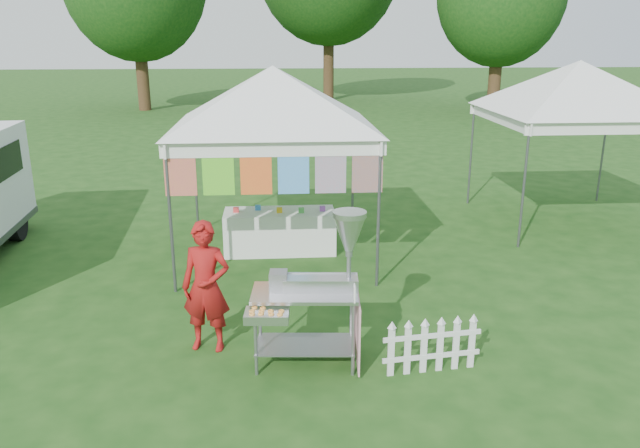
{
  "coord_description": "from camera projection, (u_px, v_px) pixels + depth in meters",
  "views": [
    {
      "loc": [
        -0.0,
        -6.11,
        3.46
      ],
      "look_at": [
        0.57,
        1.57,
        1.1
      ],
      "focal_mm": 35.0,
      "sensor_mm": 36.0,
      "label": 1
    }
  ],
  "objects": [
    {
      "name": "ground",
      "position": [
        279.0,
        363.0,
        6.84
      ],
      "size": [
        120.0,
        120.0,
        0.0
      ],
      "primitive_type": "plane",
      "color": "#194313",
      "rests_on": "ground"
    },
    {
      "name": "canopy_main",
      "position": [
        272.0,
        66.0,
        9.29
      ],
      "size": [
        4.24,
        4.24,
        3.45
      ],
      "color": "#59595E",
      "rests_on": "ground"
    },
    {
      "name": "canopy_right",
      "position": [
        581.0,
        61.0,
        11.12
      ],
      "size": [
        4.24,
        4.24,
        3.45
      ],
      "color": "#59595E",
      "rests_on": "ground"
    },
    {
      "name": "donut_cart",
      "position": [
        322.0,
        278.0,
        6.51
      ],
      "size": [
        1.29,
        0.8,
        1.72
      ],
      "rotation": [
        0.0,
        0.0,
        -0.08
      ],
      "color": "gray",
      "rests_on": "ground"
    },
    {
      "name": "vendor",
      "position": [
        206.0,
        287.0,
        6.95
      ],
      "size": [
        0.61,
        0.46,
        1.51
      ],
      "primitive_type": "imported",
      "rotation": [
        0.0,
        0.0,
        -0.2
      ],
      "color": "maroon",
      "rests_on": "ground"
    },
    {
      "name": "picket_fence",
      "position": [
        432.0,
        347.0,
        6.58
      ],
      "size": [
        1.08,
        0.16,
        0.56
      ],
      "rotation": [
        0.0,
        0.0,
        0.12
      ],
      "color": "silver",
      "rests_on": "ground"
    },
    {
      "name": "display_table",
      "position": [
        280.0,
        231.0,
        10.23
      ],
      "size": [
        1.8,
        0.7,
        0.69
      ],
      "primitive_type": "cube",
      "color": "white",
      "rests_on": "ground"
    }
  ]
}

